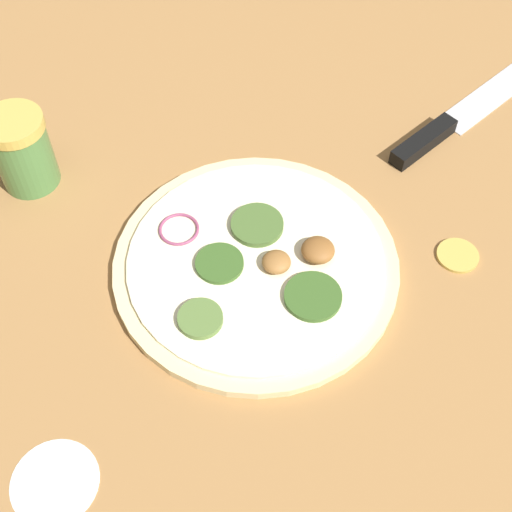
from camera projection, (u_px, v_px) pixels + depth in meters
The scene contains 6 objects.
ground_plane at pixel (256, 268), 0.71m from camera, with size 3.00×3.00×0.00m, color #9E703F.
pizza at pixel (257, 264), 0.70m from camera, with size 0.28×0.28×0.03m.
knife at pixel (452, 122), 0.82m from camera, with size 0.15×0.28×0.02m.
spice_jar at pixel (22, 151), 0.74m from camera, with size 0.06×0.06×0.09m.
loose_cap at pixel (458, 254), 0.71m from camera, with size 0.04×0.04×0.01m.
flour_patch at pixel (55, 482), 0.58m from camera, with size 0.07×0.07×0.00m.
Camera 1 is at (-0.15, 0.38, 0.58)m, focal length 50.00 mm.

